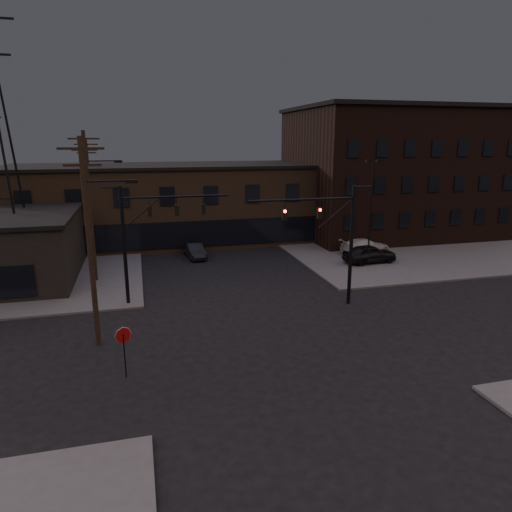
{
  "coord_description": "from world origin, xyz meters",
  "views": [
    {
      "loc": [
        -6.97,
        -22.28,
        10.8
      ],
      "look_at": [
        0.25,
        5.45,
        3.5
      ],
      "focal_mm": 32.0,
      "sensor_mm": 36.0,
      "label": 1
    }
  ],
  "objects_px": {
    "traffic_signal_far": "(144,231)",
    "parked_car_lot_a": "(370,254)",
    "stop_sign": "(124,340)",
    "traffic_signal_near": "(336,233)",
    "car_crossing": "(195,251)",
    "parked_car_lot_b": "(365,246)"
  },
  "relations": [
    {
      "from": "traffic_signal_far",
      "to": "parked_car_lot_a",
      "type": "bearing_deg",
      "value": 15.28
    },
    {
      "from": "parked_car_lot_a",
      "to": "stop_sign",
      "type": "bearing_deg",
      "value": 122.23
    },
    {
      "from": "stop_sign",
      "to": "parked_car_lot_a",
      "type": "xyz_separation_m",
      "value": [
        20.78,
        15.31,
        -0.87
      ]
    },
    {
      "from": "parked_car_lot_a",
      "to": "traffic_signal_near",
      "type": "bearing_deg",
      "value": 135.77
    },
    {
      "from": "traffic_signal_far",
      "to": "car_crossing",
      "type": "xyz_separation_m",
      "value": [
        4.68,
        11.59,
        -4.33
      ]
    },
    {
      "from": "traffic_signal_far",
      "to": "parked_car_lot_b",
      "type": "bearing_deg",
      "value": 22.34
    },
    {
      "from": "traffic_signal_far",
      "to": "stop_sign",
      "type": "bearing_deg",
      "value": -97.32
    },
    {
      "from": "traffic_signal_far",
      "to": "parked_car_lot_b",
      "type": "height_order",
      "value": "traffic_signal_far"
    },
    {
      "from": "stop_sign",
      "to": "traffic_signal_far",
      "type": "bearing_deg",
      "value": 82.68
    },
    {
      "from": "traffic_signal_near",
      "to": "parked_car_lot_a",
      "type": "relative_size",
      "value": 1.66
    },
    {
      "from": "traffic_signal_far",
      "to": "stop_sign",
      "type": "height_order",
      "value": "traffic_signal_far"
    },
    {
      "from": "traffic_signal_near",
      "to": "parked_car_lot_b",
      "type": "distance_m",
      "value": 15.39
    },
    {
      "from": "traffic_signal_near",
      "to": "car_crossing",
      "type": "relative_size",
      "value": 1.94
    },
    {
      "from": "parked_car_lot_b",
      "to": "traffic_signal_near",
      "type": "bearing_deg",
      "value": 141.42
    },
    {
      "from": "parked_car_lot_a",
      "to": "car_crossing",
      "type": "distance_m",
      "value": 16.1
    },
    {
      "from": "traffic_signal_far",
      "to": "parked_car_lot_b",
      "type": "relative_size",
      "value": 1.63
    },
    {
      "from": "parked_car_lot_b",
      "to": "car_crossing",
      "type": "distance_m",
      "value": 16.38
    },
    {
      "from": "parked_car_lot_b",
      "to": "car_crossing",
      "type": "bearing_deg",
      "value": 76.48
    },
    {
      "from": "traffic_signal_far",
      "to": "parked_car_lot_a",
      "type": "height_order",
      "value": "traffic_signal_far"
    },
    {
      "from": "traffic_signal_near",
      "to": "traffic_signal_far",
      "type": "relative_size",
      "value": 1.0
    },
    {
      "from": "stop_sign",
      "to": "car_crossing",
      "type": "relative_size",
      "value": 0.6
    },
    {
      "from": "car_crossing",
      "to": "parked_car_lot_b",
      "type": "bearing_deg",
      "value": -17.17
    }
  ]
}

